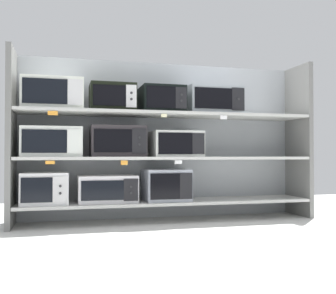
{
  "coord_description": "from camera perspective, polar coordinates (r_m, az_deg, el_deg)",
  "views": [
    {
      "loc": [
        -1.06,
        -4.06,
        0.67
      ],
      "look_at": [
        0.0,
        0.0,
        0.76
      ],
      "focal_mm": 43.4,
      "sensor_mm": 36.0,
      "label": 1
    }
  ],
  "objects": [
    {
      "name": "price_tag_3",
      "position": [
        3.82,
        -15.89,
        4.61
      ],
      "size": [
        0.09,
        0.0,
        0.04
      ],
      "primitive_type": "cube",
      "color": "orange"
    },
    {
      "name": "price_tag_2",
      "position": [
        3.96,
        1.47,
        -2.13
      ],
      "size": [
        0.07,
        0.0,
        0.03
      ],
      "primitive_type": "cube",
      "color": "white"
    },
    {
      "name": "microwave_4",
      "position": [
        4.09,
        -7.09,
        0.79
      ],
      "size": [
        0.54,
        0.37,
        0.31
      ],
      "color": "#302C2F",
      "rests_on": "shelf_1"
    },
    {
      "name": "microwave_7",
      "position": [
        4.12,
        -7.82,
        6.84
      ],
      "size": [
        0.44,
        0.36,
        0.27
      ],
      "color": "black",
      "rests_on": "shelf_2"
    },
    {
      "name": "shelf_0",
      "position": [
        4.22,
        0.0,
        -7.71
      ],
      "size": [
        2.99,
        0.5,
        0.03
      ],
      "primitive_type": "cube",
      "color": "beige",
      "rests_on": "ground"
    },
    {
      "name": "microwave_8",
      "position": [
        4.21,
        -0.92,
        6.61
      ],
      "size": [
        0.43,
        0.43,
        0.27
      ],
      "color": "black",
      "rests_on": "shelf_2"
    },
    {
      "name": "microwave_9",
      "position": [
        4.38,
        6.43,
        6.5
      ],
      "size": [
        0.58,
        0.35,
        0.3
      ],
      "color": "#969FA5",
      "rests_on": "shelf_2"
    },
    {
      "name": "shelf_1",
      "position": [
        4.19,
        0.0,
        -1.57
      ],
      "size": [
        2.99,
        0.5,
        0.03
      ],
      "primitive_type": "cube",
      "color": "beige"
    },
    {
      "name": "back_panel",
      "position": [
        4.45,
        -0.87,
        0.98
      ],
      "size": [
        3.19,
        0.04,
        1.68
      ],
      "primitive_type": "cube",
      "color": "#9EA3A8",
      "rests_on": "ground"
    },
    {
      "name": "shelf_2",
      "position": [
        4.21,
        0.0,
        4.57
      ],
      "size": [
        2.99,
        0.5,
        0.03
      ],
      "primitive_type": "cube",
      "color": "beige"
    },
    {
      "name": "microwave_5",
      "position": [
        4.21,
        1.08,
        0.42
      ],
      "size": [
        0.51,
        0.42,
        0.26
      ],
      "color": "silver",
      "rests_on": "shelf_1"
    },
    {
      "name": "upright_right",
      "position": [
        4.81,
        17.87,
        0.88
      ],
      "size": [
        0.05,
        0.5,
        1.68
      ],
      "primitive_type": "cube",
      "color": "slate",
      "rests_on": "ground"
    },
    {
      "name": "price_tag_0",
      "position": [
        3.81,
        -16.22,
        -2.1
      ],
      "size": [
        0.08,
        0.0,
        0.03
      ],
      "primitive_type": "cube",
      "color": "orange"
    },
    {
      "name": "price_tag_1",
      "position": [
        3.85,
        -6.16,
        -2.21
      ],
      "size": [
        0.07,
        0.0,
        0.04
      ],
      "primitive_type": "cube",
      "color": "orange"
    },
    {
      "name": "microwave_2",
      "position": [
        4.19,
        -0.27,
        -5.34
      ],
      "size": [
        0.45,
        0.42,
        0.32
      ],
      "color": "#999FAC",
      "rests_on": "shelf_0"
    },
    {
      "name": "ground",
      "position": [
        3.3,
        4.49,
        -13.09
      ],
      "size": [
        6.99,
        6.0,
        0.02
      ],
      "primitive_type": "cube",
      "color": "silver"
    },
    {
      "name": "price_tag_5",
      "position": [
        4.13,
        7.83,
        4.14
      ],
      "size": [
        0.07,
        0.0,
        0.04
      ],
      "primitive_type": "cube",
      "color": "white"
    },
    {
      "name": "microwave_0",
      "position": [
        4.07,
        -16.89,
        -5.56
      ],
      "size": [
        0.44,
        0.42,
        0.3
      ],
      "color": "silver",
      "rests_on": "shelf_0"
    },
    {
      "name": "upright_left",
      "position": [
        4.09,
        -21.17,
        1.26
      ],
      "size": [
        0.05,
        0.5,
        1.68
      ],
      "primitive_type": "cube",
      "color": "slate",
      "rests_on": "ground"
    },
    {
      "name": "microwave_6",
      "position": [
        4.1,
        -15.88,
        7.11
      ],
      "size": [
        0.57,
        0.4,
        0.3
      ],
      "color": "silver",
      "rests_on": "shelf_2"
    },
    {
      "name": "price_tag_4",
      "position": [
        3.94,
        -0.56,
        4.44
      ],
      "size": [
        0.06,
        0.0,
        0.03
      ],
      "primitive_type": "cube",
      "color": "beige"
    },
    {
      "name": "microwave_1",
      "position": [
        4.09,
        -8.51,
        -5.82
      ],
      "size": [
        0.57,
        0.39,
        0.27
      ],
      "color": "silver",
      "rests_on": "shelf_0"
    },
    {
      "name": "microwave_3",
      "position": [
        4.06,
        -15.97,
        0.69
      ],
      "size": [
        0.56,
        0.41,
        0.28
      ],
      "color": "silver",
      "rests_on": "shelf_1"
    }
  ]
}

